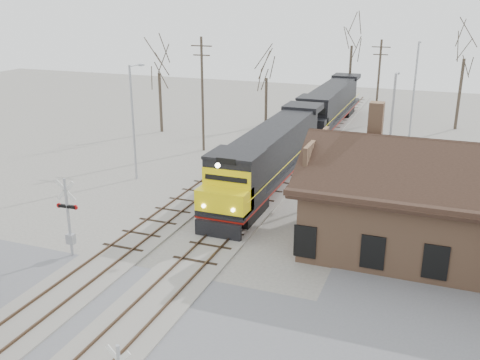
# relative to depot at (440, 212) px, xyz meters

# --- Properties ---
(ground) EXTENTS (140.00, 140.00, 0.00)m
(ground) POSITION_rel_depot_xyz_m (-11.99, -12.00, -2.41)
(ground) COLOR #9F9A90
(ground) RESTS_ON ground
(road) EXTENTS (60.00, 9.00, 0.03)m
(road) POSITION_rel_depot_xyz_m (-11.99, -12.00, -2.39)
(road) COLOR slate
(road) RESTS_ON ground
(track_main) EXTENTS (3.40, 90.00, 0.24)m
(track_main) POSITION_rel_depot_xyz_m (-11.99, 3.00, -2.34)
(track_main) COLOR #9F9A90
(track_main) RESTS_ON ground
(track_siding) EXTENTS (3.40, 90.00, 0.24)m
(track_siding) POSITION_rel_depot_xyz_m (-16.49, 3.00, -2.34)
(track_siding) COLOR #9F9A90
(track_siding) RESTS_ON ground
(depot) EXTENTS (15.20, 9.31, 7.90)m
(depot) POSITION_rel_depot_xyz_m (0.00, 0.00, 0.00)
(depot) COLOR #90664A
(depot) RESTS_ON ground
(locomotive_lead) EXTENTS (3.10, 20.78, 4.61)m
(locomotive_lead) POSITION_rel_depot_xyz_m (-11.99, 6.89, 0.02)
(locomotive_lead) COLOR black
(locomotive_lead) RESTS_ON ground
(locomotive_trailing) EXTENTS (3.10, 20.78, 4.37)m
(locomotive_trailing) POSITION_rel_depot_xyz_m (-11.99, 27.94, 0.02)
(locomotive_trailing) COLOR black
(locomotive_trailing) RESTS_ON ground
(crossbuck_far) EXTENTS (1.28, 0.34, 4.48)m
(crossbuck_far) POSITION_rel_depot_xyz_m (-18.65, -7.65, -0.33)
(crossbuck_far) COLOR #A5A8AD
(crossbuck_far) RESTS_ON ground
(streetlight_a) EXTENTS (0.25, 2.04, 8.82)m
(streetlight_a) POSITION_rel_depot_xyz_m (-22.39, 5.32, 2.54)
(streetlight_a) COLOR #A5A8AD
(streetlight_a) RESTS_ON ground
(streetlight_b) EXTENTS (0.25, 2.04, 8.36)m
(streetlight_b) POSITION_rel_depot_xyz_m (-3.91, 11.06, 2.31)
(streetlight_b) COLOR #A5A8AD
(streetlight_b) RESTS_ON ground
(streetlight_c) EXTENTS (0.25, 2.04, 9.61)m
(streetlight_c) POSITION_rel_depot_xyz_m (-3.29, 25.50, 2.94)
(streetlight_c) COLOR #A5A8AD
(streetlight_c) RESTS_ON ground
(utility_pole_a) EXTENTS (2.00, 0.24, 10.31)m
(utility_pole_a) POSITION_rel_depot_xyz_m (-20.95, 14.67, 2.97)
(utility_pole_a) COLOR #382D23
(utility_pole_a) RESTS_ON ground
(utility_pole_b) EXTENTS (2.00, 0.24, 9.29)m
(utility_pole_b) POSITION_rel_depot_xyz_m (-7.47, 31.72, 2.46)
(utility_pole_b) COLOR #382D23
(utility_pole_b) RESTS_ON ground
(tree_a) EXTENTS (4.12, 4.12, 10.09)m
(tree_a) POSITION_rel_depot_xyz_m (-28.24, 19.87, 4.77)
(tree_a) COLOR #382D23
(tree_a) RESTS_ON ground
(tree_b) EXTENTS (3.55, 3.55, 8.69)m
(tree_b) POSITION_rel_depot_xyz_m (-18.68, 26.25, 3.77)
(tree_b) COLOR #382D23
(tree_b) RESTS_ON ground
(tree_c) EXTENTS (5.34, 5.34, 13.09)m
(tree_c) POSITION_rel_depot_xyz_m (-11.74, 38.38, 6.93)
(tree_c) COLOR #382D23
(tree_c) RESTS_ON ground
(tree_d) EXTENTS (5.01, 5.01, 12.27)m
(tree_d) POSITION_rel_depot_xyz_m (1.01, 32.29, 6.34)
(tree_d) COLOR #382D23
(tree_d) RESTS_ON ground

